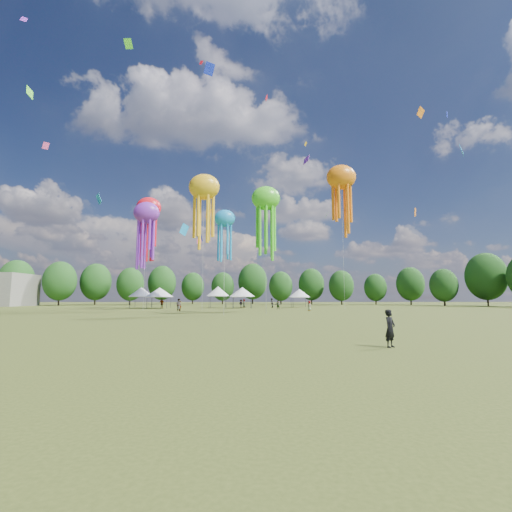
{
  "coord_description": "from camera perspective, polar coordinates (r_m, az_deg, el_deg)",
  "views": [
    {
      "loc": [
        2.74,
        -18.33,
        2.09
      ],
      "look_at": [
        3.67,
        15.0,
        6.0
      ],
      "focal_mm": 24.9,
      "sensor_mm": 36.0,
      "label": 1
    }
  ],
  "objects": [
    {
      "name": "small_kites",
      "position": [
        66.83,
        -4.96,
        18.14
      ],
      "size": [
        76.67,
        55.33,
        45.69
      ],
      "color": "purple",
      "rests_on": "ground"
    },
    {
      "name": "show_kites",
      "position": [
        63.29,
        -4.04,
        7.84
      ],
      "size": [
        42.19,
        27.28,
        27.08
      ],
      "color": "purple",
      "rests_on": "ground"
    },
    {
      "name": "observer_main",
      "position": [
        16.32,
        20.74,
        -10.82
      ],
      "size": [
        0.69,
        0.66,
        1.58
      ],
      "primitive_type": "imported",
      "rotation": [
        0.0,
        0.0,
        0.7
      ],
      "color": "black",
      "rests_on": "ground"
    },
    {
      "name": "festival_tents",
      "position": [
        73.05,
        -7.51,
        -5.78
      ],
      "size": [
        37.4,
        10.63,
        4.4
      ],
      "color": "#47474C",
      "rests_on": "ground"
    },
    {
      "name": "ground",
      "position": [
        18.65,
        -10.3,
        -13.01
      ],
      "size": [
        300.0,
        300.0,
        0.0
      ],
      "primitive_type": "plane",
      "color": "#384416",
      "rests_on": "ground"
    },
    {
      "name": "treeline",
      "position": [
        81.23,
        -6.27,
        -3.51
      ],
      "size": [
        201.57,
        95.24,
        13.43
      ],
      "color": "#38281C",
      "rests_on": "ground"
    },
    {
      "name": "spectators_far",
      "position": [
        70.41,
        -2.01,
        -7.68
      ],
      "size": [
        27.58,
        21.53,
        1.93
      ],
      "color": "gray",
      "rests_on": "ground"
    },
    {
      "name": "spectator_near",
      "position": [
        57.15,
        -12.32,
        -7.67
      ],
      "size": [
        1.18,
        1.11,
        1.92
      ],
      "primitive_type": "imported",
      "rotation": [
        0.0,
        0.0,
        2.6
      ],
      "color": "gray",
      "rests_on": "ground"
    }
  ]
}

